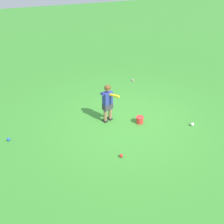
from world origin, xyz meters
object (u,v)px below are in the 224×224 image
child_batter (108,100)px  toy_bucket (140,120)px  play_ball_by_bucket (192,124)px  play_ball_far_left (9,139)px  play_ball_midfield (121,156)px  play_ball_center_lawn (133,80)px

child_batter → toy_bucket: bearing=150.1°
child_batter → play_ball_by_bucket: child_batter is taller
child_batter → play_ball_by_bucket: bearing=150.6°
child_batter → play_ball_far_left: bearing=-2.9°
play_ball_by_bucket → toy_bucket: (1.23, -0.68, 0.05)m
play_ball_midfield → toy_bucket: 1.48m
play_ball_midfield → child_batter: bearing=-100.8°
play_ball_by_bucket → play_ball_center_lawn: play_ball_by_bucket is taller
child_batter → play_ball_far_left: child_batter is taller
play_ball_far_left → play_ball_by_bucket: play_ball_by_bucket is taller
play_ball_by_bucket → toy_bucket: toy_bucket is taller
play_ball_midfield → play_ball_by_bucket: 2.30m
play_ball_midfield → toy_bucket: size_ratio=0.37×
child_batter → play_ball_far_left: (2.59, -0.13, -0.61)m
child_batter → play_ball_midfield: (0.29, 1.49, -0.61)m
play_ball_far_left → play_ball_midfield: bearing=144.8°
child_batter → play_ball_far_left: 2.66m
play_ball_far_left → toy_bucket: toy_bucket is taller
play_ball_far_left → toy_bucket: (-3.34, 0.57, 0.06)m
child_batter → play_ball_midfield: bearing=79.2°
child_batter → toy_bucket: 1.03m
play_ball_midfield → play_ball_by_bucket: play_ball_by_bucket is taller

